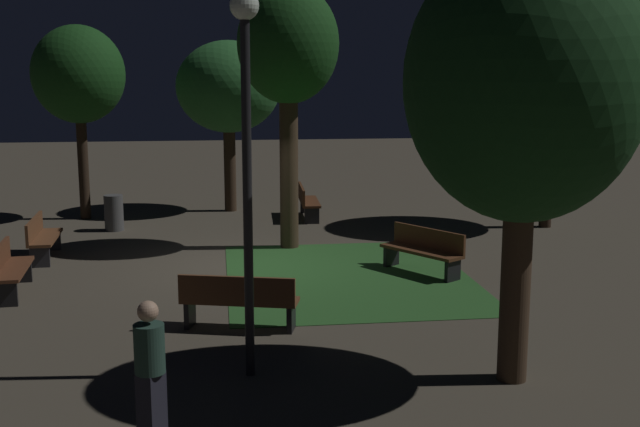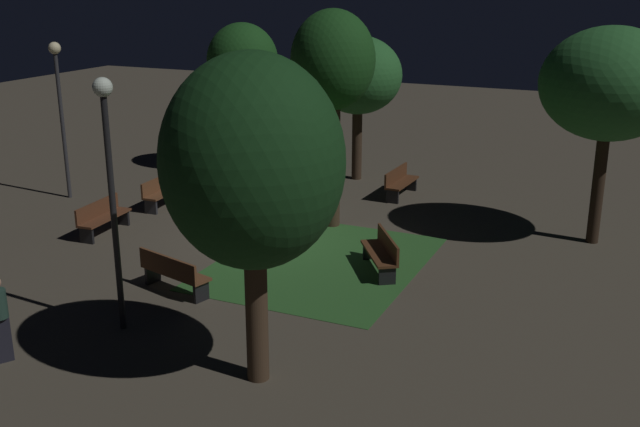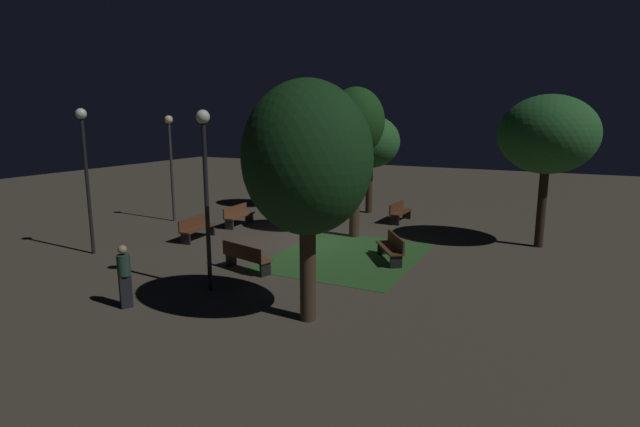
{
  "view_description": "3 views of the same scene",
  "coord_description": "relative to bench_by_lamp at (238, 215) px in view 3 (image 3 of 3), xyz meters",
  "views": [
    {
      "loc": [
        15.59,
        -0.59,
        3.92
      ],
      "look_at": [
        0.93,
        1.3,
        1.25
      ],
      "focal_mm": 44.4,
      "sensor_mm": 36.0,
      "label": 1
    },
    {
      "loc": [
        16.32,
        8.79,
        6.6
      ],
      "look_at": [
        -0.0,
        1.4,
        0.91
      ],
      "focal_mm": 42.29,
      "sensor_mm": 36.0,
      "label": 2
    },
    {
      "loc": [
        16.1,
        8.22,
        4.73
      ],
      "look_at": [
        0.74,
        0.68,
        1.35
      ],
      "focal_mm": 27.93,
      "sensor_mm": 36.0,
      "label": 3
    }
  ],
  "objects": [
    {
      "name": "bench_path_side",
      "position": [
        2.74,
        0.0,
        0.0
      ],
      "size": [
        1.83,
        0.61,
        0.88
      ],
      "color": "brown",
      "rests_on": "ground"
    },
    {
      "name": "tree_tall_center",
      "position": [
        -1.94,
        11.97,
        3.57
      ],
      "size": [
        3.38,
        3.38,
        5.46
      ],
      "color": "#2D2116",
      "rests_on": "ground"
    },
    {
      "name": "bench_lawn_edge",
      "position": [
        2.22,
        7.7,
        0.0
      ],
      "size": [
        1.76,
        1.4,
        0.88
      ],
      "color": "#512D19",
      "rests_on": "ground"
    },
    {
      "name": "bench_back_row",
      "position": [
        -3.9,
        6.07,
        0.0
      ],
      "size": [
        1.82,
        0.55,
        0.88
      ],
      "color": "#512D19",
      "rests_on": "ground"
    },
    {
      "name": "trash_bin",
      "position": [
        -2.87,
        1.13,
        -0.04
      ],
      "size": [
        0.46,
        0.46,
        0.89
      ],
      "primitive_type": "cylinder",
      "color": "#4C4C4C",
      "rests_on": "ground"
    },
    {
      "name": "lamp_post_plaza_east",
      "position": [
        7.09,
        4.1,
        2.8
      ],
      "size": [
        0.36,
        0.36,
        4.88
      ],
      "color": "black",
      "rests_on": "ground"
    },
    {
      "name": "lamp_post_plaza_west",
      "position": [
        5.91,
        -1.92,
        2.85
      ],
      "size": [
        0.36,
        0.36,
        4.97
      ],
      "color": "black",
      "rests_on": "ground"
    },
    {
      "name": "bench_by_lamp",
      "position": [
        0.0,
        0.0,
        0.0
      ],
      "size": [
        1.82,
        0.57,
        0.88
      ],
      "color": "brown",
      "rests_on": "ground"
    },
    {
      "name": "lamp_post_path_center",
      "position": [
        0.44,
        -3.22,
        2.72
      ],
      "size": [
        0.36,
        0.36,
        4.73
      ],
      "color": "#333338",
      "rests_on": "ground"
    },
    {
      "name": "ground_plane",
      "position": [
        1.37,
        4.34,
        -0.48
      ],
      "size": [
        60.0,
        60.0,
        0.0
      ],
      "primitive_type": "plane",
      "color": "#4C4438"
    },
    {
      "name": "tree_back_left",
      "position": [
        -5.33,
        4.06,
        2.98
      ],
      "size": [
        2.88,
        2.88,
        4.76
      ],
      "color": "#38281C",
      "rests_on": "ground"
    },
    {
      "name": "tree_right_canopy",
      "position": [
        -0.42,
        5.29,
        3.9
      ],
      "size": [
        2.21,
        2.21,
        5.8
      ],
      "color": "#423021",
      "rests_on": "ground"
    },
    {
      "name": "grass_lawn",
      "position": [
        2.31,
        6.18,
        -0.48
      ],
      "size": [
        5.8,
        4.65,
        0.01
      ],
      "primitive_type": "cube",
      "color": "#2D6028",
      "rests_on": "ground"
    },
    {
      "name": "bench_front_right",
      "position": [
        5.25,
        4.0,
        0.0
      ],
      "size": [
        0.93,
        1.86,
        0.88
      ],
      "color": "brown",
      "rests_on": "ground"
    },
    {
      "name": "pedestrian",
      "position": [
        9.02,
        3.0,
        0.37
      ],
      "size": [
        0.34,
        0.32,
        1.61
      ],
      "color": "black",
      "rests_on": "ground"
    },
    {
      "name": "tree_left_canopy",
      "position": [
        -4.6,
        0.17,
        3.32
      ],
      "size": [
        2.4,
        2.4,
        5.11
      ],
      "color": "#2D2116",
      "rests_on": "ground"
    },
    {
      "name": "tree_back_right",
      "position": [
        7.68,
        7.44,
        3.29
      ],
      "size": [
        2.94,
        2.94,
        5.54
      ],
      "color": "#423021",
      "rests_on": "ground"
    }
  ]
}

